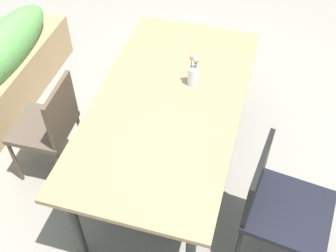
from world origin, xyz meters
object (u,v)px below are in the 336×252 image
object	(u,v)px
dining_table	(168,109)
flower_vase	(193,74)
chair_near_left	(278,202)
chair_far_side	(50,124)

from	to	relation	value
dining_table	flower_vase	world-z (taller)	flower_vase
chair_near_left	chair_far_side	bearing A→B (deg)	-90.11
flower_vase	dining_table	bearing A→B (deg)	152.69
dining_table	chair_near_left	bearing A→B (deg)	-116.66
dining_table	chair_far_side	xyz separation A→B (m)	(-0.19, 0.82, -0.19)
dining_table	flower_vase	bearing A→B (deg)	-27.31
dining_table	chair_near_left	world-z (taller)	chair_near_left
chair_far_side	flower_vase	distance (m)	1.08
dining_table	chair_far_side	size ratio (longest dim) A/B	2.15
dining_table	flower_vase	xyz separation A→B (m)	(0.22, -0.12, 0.15)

